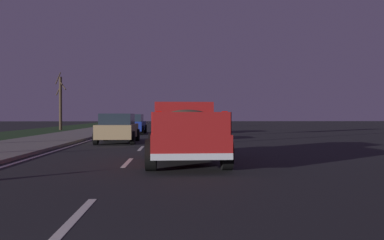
# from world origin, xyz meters

# --- Properties ---
(ground) EXTENTS (144.00, 144.00, 0.00)m
(ground) POSITION_xyz_m (27.00, 0.00, 0.00)
(ground) COLOR black
(sidewalk_shoulder) EXTENTS (108.00, 4.00, 0.12)m
(sidewalk_shoulder) POSITION_xyz_m (27.00, 5.70, 0.06)
(sidewalk_shoulder) COLOR slate
(sidewalk_shoulder) RESTS_ON ground
(lane_markings) EXTENTS (108.00, 3.54, 0.01)m
(lane_markings) POSITION_xyz_m (28.95, 2.55, 0.00)
(lane_markings) COLOR silver
(lane_markings) RESTS_ON ground
(pickup_truck) EXTENTS (5.49, 2.41, 1.87)m
(pickup_truck) POSITION_xyz_m (11.37, -1.75, 0.98)
(pickup_truck) COLOR maroon
(pickup_truck) RESTS_ON ground
(sedan_tan) EXTENTS (4.41, 2.04, 1.54)m
(sedan_tan) POSITION_xyz_m (20.35, 1.50, 0.78)
(sedan_tan) COLOR #9E845B
(sedan_tan) RESTS_ON ground
(sedan_black) EXTENTS (4.43, 2.07, 1.54)m
(sedan_black) POSITION_xyz_m (30.87, -1.85, 0.78)
(sedan_black) COLOR black
(sedan_black) RESTS_ON ground
(sedan_blue) EXTENTS (4.41, 2.04, 1.54)m
(sedan_blue) POSITION_xyz_m (30.47, 1.76, 0.78)
(sedan_blue) COLOR navy
(sedan_blue) RESTS_ON ground
(bare_tree_far) EXTENTS (1.08, 1.25, 5.74)m
(bare_tree_far) POSITION_xyz_m (39.35, 9.71, 2.79)
(bare_tree_far) COLOR #423323
(bare_tree_far) RESTS_ON ground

